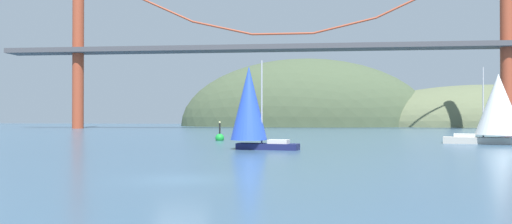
# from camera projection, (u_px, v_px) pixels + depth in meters

# --- Properties ---
(ground_plane) EXTENTS (360.00, 360.00, 0.00)m
(ground_plane) POSITION_uv_depth(u_px,v_px,m) (181.00, 180.00, 23.05)
(ground_plane) COLOR #385670
(headland_right) EXTENTS (85.61, 44.00, 25.72)m
(headland_right) POSITION_uv_depth(u_px,v_px,m) (483.00, 126.00, 151.01)
(headland_right) COLOR #5B6647
(headland_right) RESTS_ON ground_plane
(headland_center) EXTENTS (80.32, 44.00, 43.14)m
(headland_center) POSITION_uv_depth(u_px,v_px,m) (304.00, 126.00, 156.78)
(headland_center) COLOR #425138
(headland_center) RESTS_ON ground_plane
(suspension_bridge) EXTENTS (139.21, 6.00, 43.56)m
(suspension_bridge) POSITION_uv_depth(u_px,v_px,m) (283.00, 44.00, 117.72)
(suspension_bridge) COLOR #A34228
(suspension_bridge) RESTS_ON ground_plane
(sailboat_white_mainsail) EXTENTS (8.66, 5.97, 8.41)m
(sailboat_white_mainsail) POSITION_uv_depth(u_px,v_px,m) (497.00, 107.00, 52.88)
(sailboat_white_mainsail) COLOR #B7B2A8
(sailboat_white_mainsail) RESTS_ON ground_plane
(sailboat_blue_spinnaker) EXTENTS (6.66, 3.96, 8.08)m
(sailboat_blue_spinnaker) POSITION_uv_depth(u_px,v_px,m) (250.00, 106.00, 44.60)
(sailboat_blue_spinnaker) COLOR #191E4C
(sailboat_blue_spinnaker) RESTS_ON ground_plane
(channel_buoy) EXTENTS (1.10, 1.10, 2.64)m
(channel_buoy) POSITION_uv_depth(u_px,v_px,m) (220.00, 138.00, 60.73)
(channel_buoy) COLOR green
(channel_buoy) RESTS_ON ground_plane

